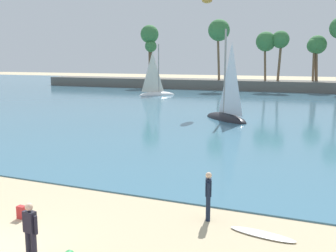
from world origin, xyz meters
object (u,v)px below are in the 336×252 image
Objects in this scene: person_at_waterline at (208,194)px; backpack_by_trailer at (22,212)px; person_rigging_by_gear at (30,231)px; sailboat_near_shore at (156,90)px; surfboard at (262,234)px; sailboat_toward_headland at (227,111)px; kite_aloft_low_near_shore at (207,0)px.

person_at_waterline is 3.78× the size of backpack_by_trailer.
sailboat_near_shore is at bearing 110.78° from person_rigging_by_gear.
sailboat_near_shore is at bearing -52.27° from surfboard.
kite_aloft_low_near_shore is at bearing 121.88° from sailboat_toward_headland.
backpack_by_trailer is at bearing -70.99° from sailboat_near_shore.
person_rigging_by_gear is 35.26m from kite_aloft_low_near_shore.
sailboat_near_shore is 0.96× the size of sailboat_toward_headland.
kite_aloft_low_near_shore reaches higher than person_at_waterline.
person_at_waterline is at bearing -6.10° from surfboard.
person_rigging_by_gear is 1.00× the size of person_at_waterline.
sailboat_toward_headland reaches higher than backpack_by_trailer.
kite_aloft_low_near_shore is at bearing 107.73° from person_at_waterline.
sailboat_near_shore is at bearing 116.71° from person_at_waterline.
sailboat_near_shore is 25.85m from sailboat_toward_headland.
backpack_by_trailer is 0.21× the size of surfboard.
kite_aloft_low_near_shore reaches higher than sailboat_near_shore.
person_rigging_by_gear and person_at_waterline have the same top height.
backpack_by_trailer is at bearing 22.49° from surfboard.
sailboat_near_shore reaches higher than backpack_by_trailer.
backpack_by_trailer is 33.06m from kite_aloft_low_near_shore.
sailboat_near_shore is 21.23m from kite_aloft_low_near_shore.
surfboard is 0.26× the size of sailboat_near_shore.
sailboat_near_shore is at bearing 128.69° from sailboat_toward_headland.
backpack_by_trailer is 24.51m from sailboat_toward_headland.
surfboard is 48.73m from sailboat_near_shore.
person_rigging_by_gear is 50.18m from sailboat_near_shore.
surfboard is (5.40, 4.08, -0.85)m from person_rigging_by_gear.
person_rigging_by_gear is 0.20× the size of sailboat_near_shore.
person_at_waterline is 2.17m from surfboard.
person_rigging_by_gear is at bearing 46.31° from surfboard.
surfboard is (1.92, -0.53, -0.85)m from person_at_waterline.
person_rigging_by_gear is 0.62× the size of kite_aloft_low_near_shore.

